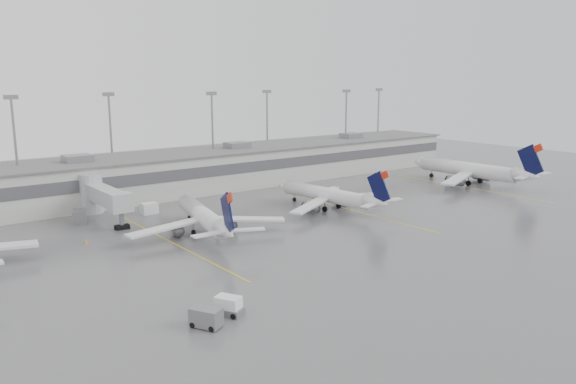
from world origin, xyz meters
TOP-DOWN VIEW (x-y plane):
  - ground at (0.00, 0.00)m, footprint 260.00×260.00m
  - terminal at (-0.01, 57.98)m, footprint 152.00×17.00m
  - light_masts at (0.00, 63.75)m, footprint 142.40×8.00m
  - jet_bridge_right at (-20.50, 45.72)m, footprint 4.00×17.20m
  - stand_markings at (-0.00, 24.00)m, footprint 105.25×40.00m
  - jet_mid_left at (-11.46, 25.56)m, footprint 23.97×27.18m
  - jet_mid_right at (14.61, 26.18)m, footprint 23.90×26.91m
  - jet_far_right at (56.79, 25.48)m, footprint 29.21×32.73m
  - baggage_tug at (-24.27, -2.22)m, footprint 3.00×3.46m
  - baggage_cart at (-27.47, -3.42)m, footprint 2.90×3.40m
  - gse_uld_b at (-12.81, 43.06)m, footprint 2.82×1.92m
  - gse_uld_c at (23.47, 35.25)m, footprint 2.52×1.93m
  - gse_loader at (-24.58, 44.00)m, footprint 3.08×3.89m
  - cone_b at (-27.64, 31.46)m, footprint 0.37×0.37m
  - cone_c at (19.59, 41.75)m, footprint 0.50×0.50m
  - cone_d at (57.95, 37.11)m, footprint 0.38×0.38m

SIDE VIEW (x-z plane):
  - ground at x=0.00m, z-range 0.00..0.00m
  - stand_markings at x=0.00m, z-range 0.00..0.01m
  - cone_b at x=-27.64m, z-range 0.00..0.60m
  - cone_d at x=57.95m, z-range 0.00..0.61m
  - cone_c at x=19.59m, z-range 0.00..0.80m
  - baggage_tug at x=-24.27m, z-range -0.21..1.69m
  - gse_uld_c at x=23.47m, z-range 0.00..1.60m
  - gse_uld_b at x=-12.81m, z-range 0.00..1.95m
  - baggage_cart at x=-27.47m, z-range 0.04..1.94m
  - gse_loader at x=-24.58m, z-range 0.00..2.13m
  - jet_mid_right at x=14.61m, z-range -1.65..7.06m
  - jet_mid_left at x=-11.46m, z-range -1.69..7.23m
  - jet_far_right at x=56.79m, z-range -2.00..8.59m
  - jet_bridge_right at x=-20.50m, z-range 0.37..7.37m
  - terminal at x=-0.01m, z-range -0.55..8.90m
  - light_masts at x=0.00m, z-range 1.73..22.33m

